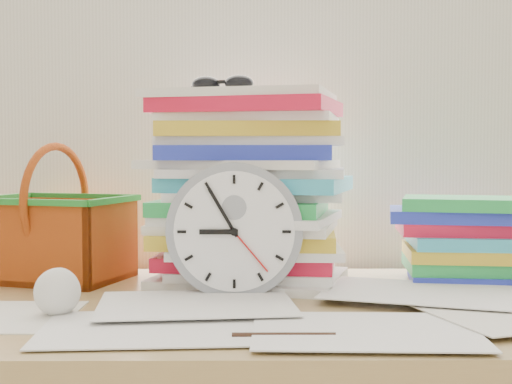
{
  "coord_description": "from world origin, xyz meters",
  "views": [
    {
      "loc": [
        0.03,
        0.4,
        1.0
      ],
      "look_at": [
        0.04,
        1.6,
        0.94
      ],
      "focal_mm": 50.0,
      "sensor_mm": 36.0,
      "label": 1
    }
  ],
  "objects_px": {
    "book_stack": "(465,240)",
    "basket": "(57,213)",
    "clock": "(235,230)",
    "paper_stack": "(251,188)",
    "desk": "(235,345)"
  },
  "relations": [
    {
      "from": "book_stack",
      "to": "basket",
      "type": "bearing_deg",
      "value": 177.51
    },
    {
      "from": "clock",
      "to": "basket",
      "type": "bearing_deg",
      "value": 153.78
    },
    {
      "from": "paper_stack",
      "to": "basket",
      "type": "distance_m",
      "value": 0.39
    },
    {
      "from": "desk",
      "to": "paper_stack",
      "type": "bearing_deg",
      "value": 82.14
    },
    {
      "from": "desk",
      "to": "clock",
      "type": "distance_m",
      "value": 0.2
    },
    {
      "from": "desk",
      "to": "basket",
      "type": "distance_m",
      "value": 0.47
    },
    {
      "from": "clock",
      "to": "basket",
      "type": "xyz_separation_m",
      "value": [
        -0.36,
        0.18,
        0.02
      ]
    },
    {
      "from": "desk",
      "to": "clock",
      "type": "height_order",
      "value": "clock"
    },
    {
      "from": "paper_stack",
      "to": "book_stack",
      "type": "distance_m",
      "value": 0.43
    },
    {
      "from": "clock",
      "to": "desk",
      "type": "bearing_deg",
      "value": -88.31
    },
    {
      "from": "desk",
      "to": "paper_stack",
      "type": "relative_size",
      "value": 3.77
    },
    {
      "from": "paper_stack",
      "to": "clock",
      "type": "distance_m",
      "value": 0.17
    },
    {
      "from": "clock",
      "to": "basket",
      "type": "distance_m",
      "value": 0.4
    },
    {
      "from": "desk",
      "to": "paper_stack",
      "type": "distance_m",
      "value": 0.33
    },
    {
      "from": "book_stack",
      "to": "basket",
      "type": "height_order",
      "value": "basket"
    }
  ]
}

